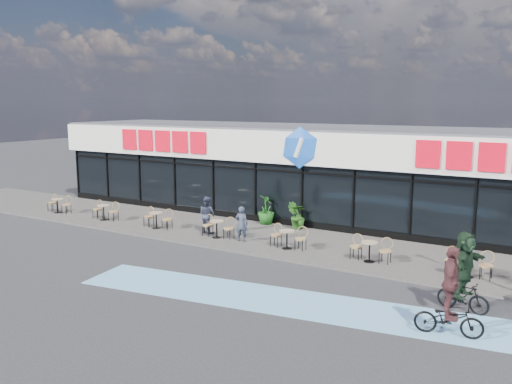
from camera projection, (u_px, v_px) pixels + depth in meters
ground at (214, 268)px, 19.24m from camera, size 120.00×120.00×0.00m
sidewalk at (275, 239)px, 23.03m from camera, size 44.00×5.00×0.10m
bike_lane at (295, 303)px, 15.93m from camera, size 14.17×4.13×0.01m
building at (328, 172)px, 27.23m from camera, size 30.60×6.57×4.75m
bistro_set_0 at (59, 204)px, 28.30m from camera, size 1.54×0.62×0.90m
bistro_set_1 at (105, 210)px, 26.58m from camera, size 1.54×0.62×0.90m
bistro_set_2 at (158, 218)px, 24.85m from camera, size 1.54×0.62×0.90m
bistro_set_3 at (218, 227)px, 23.13m from camera, size 1.54×0.62×0.90m
bistro_set_4 at (288, 237)px, 21.41m from camera, size 1.54×0.62×0.90m
bistro_set_5 at (370, 249)px, 19.68m from camera, size 1.54×0.62×0.90m
bistro_set_6 at (468, 263)px, 17.96m from camera, size 1.54×0.62×0.90m
potted_plant_left at (295, 216)px, 24.59m from camera, size 0.88×0.87×1.24m
potted_plant_mid at (266, 210)px, 25.60m from camera, size 1.09×1.09×1.38m
potted_plant_right at (298, 217)px, 24.68m from camera, size 0.88×0.88×1.11m
patron_left at (242, 224)px, 22.43m from camera, size 0.62×0.49×1.48m
patron_right at (207, 215)px, 23.85m from camera, size 0.87×0.73×1.63m
cyclist_a at (450, 300)px, 13.56m from camera, size 1.76×1.16×2.33m
cyclist_b at (464, 272)px, 15.11m from camera, size 1.54×1.80×2.32m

